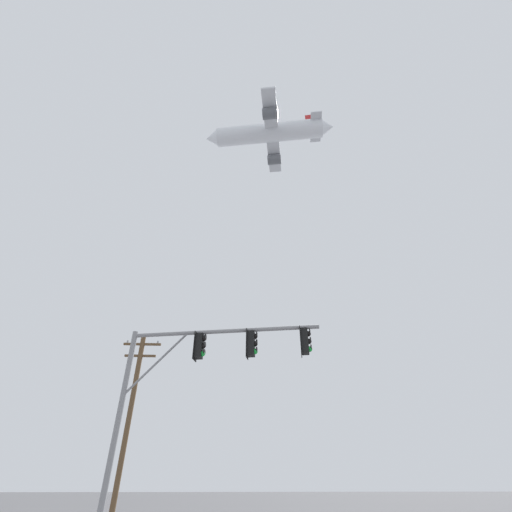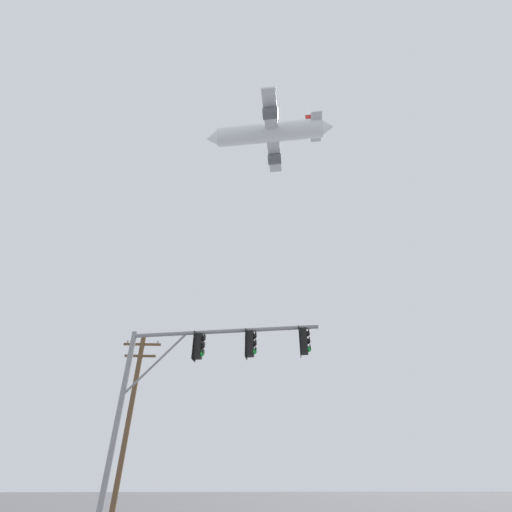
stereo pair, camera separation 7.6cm
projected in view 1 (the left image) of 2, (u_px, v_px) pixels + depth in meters
The scene contains 3 objects.
signal_pole_near at pixel (201, 368), 12.40m from camera, with size 7.02×1.48×6.61m.
utility_pole at pixel (130, 413), 18.85m from camera, with size 2.20×0.28×9.16m.
airplane at pixel (269, 133), 54.41m from camera, with size 20.07×15.50×5.47m.
Camera 1 is at (-0.67, -4.57, 1.75)m, focal length 24.49 mm.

